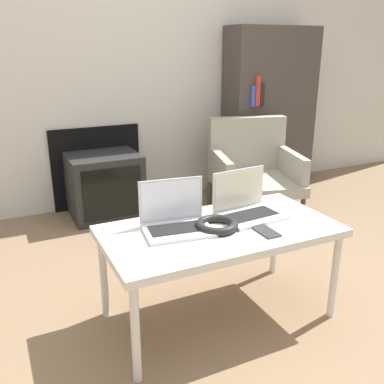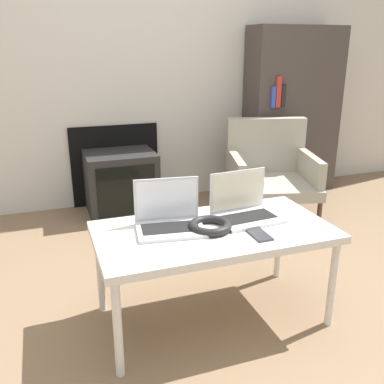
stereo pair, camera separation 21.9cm
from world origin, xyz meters
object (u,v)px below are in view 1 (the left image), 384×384
laptop_right (246,206)px  headphones (217,225)px  armchair (252,165)px  phone (266,232)px  tv (105,185)px  laptop_left (175,219)px

laptop_right → headphones: bearing=-162.8°
headphones → armchair: size_ratio=0.25×
phone → tv: tv is taller
laptop_right → armchair: armchair is taller
headphones → tv: bearing=94.7°
headphones → phone: bearing=-35.8°
phone → laptop_right: bearing=81.7°
headphones → armchair: 1.57m
headphones → armchair: (0.99, 1.21, -0.13)m
laptop_left → headphones: bearing=-19.3°
laptop_left → headphones: (0.17, -0.09, -0.03)m
laptop_right → headphones: size_ratio=1.63×
laptop_right → headphones: (-0.21, -0.09, -0.03)m
phone → tv: (-0.31, 1.68, -0.23)m
tv → headphones: bearing=-85.3°
headphones → tv: headphones is taller
laptop_left → phone: size_ratio=2.50×
laptop_left → tv: laptop_left is taller
phone → armchair: size_ratio=0.17×
headphones → phone: 0.22m
laptop_right → phone: laptop_right is taller
headphones → tv: size_ratio=0.37×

